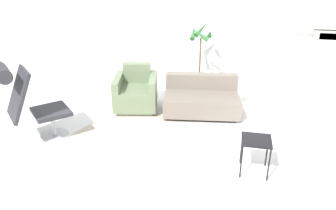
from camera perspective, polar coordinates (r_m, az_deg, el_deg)
ground_plane at (r=4.82m, az=-2.86°, el=-7.64°), size 12.00×12.00×0.00m
wall_back at (r=7.18m, az=3.21°, el=14.90°), size 12.00×0.09×2.80m
round_rug at (r=4.84m, az=-4.50°, el=-7.52°), size 2.43×2.43×0.01m
lounge_chair at (r=5.11m, az=-23.43°, el=1.38°), size 1.01×1.01×1.23m
armchair_red at (r=6.04m, az=-5.58°, el=2.14°), size 0.89×0.92×0.78m
couch_low at (r=5.87m, az=5.82°, el=0.92°), size 1.40×0.97×0.64m
side_table at (r=4.28m, az=15.09°, el=-6.56°), size 0.37×0.37×0.47m
potted_plant at (r=6.80m, az=5.57°, el=7.07°), size 0.46×0.46×1.45m
shelf_unit at (r=6.99m, az=25.37°, el=11.30°), size 1.36×0.28×1.82m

